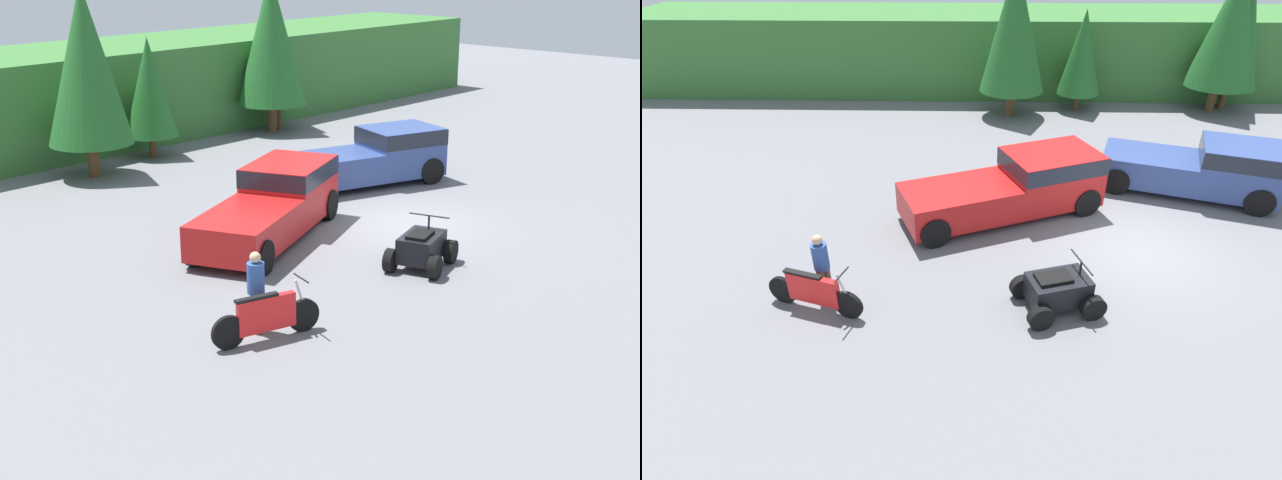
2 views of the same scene
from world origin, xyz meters
TOP-DOWN VIEW (x-y plane):
  - ground_plane at (0.00, 0.00)m, footprint 80.00×80.00m
  - hillside_backdrop at (0.00, 16.00)m, footprint 44.00×6.00m
  - tree_left at (-2.85, 11.02)m, footprint 2.84×2.84m
  - tree_mid_left at (0.31, 11.88)m, footprint 1.94×1.94m
  - tree_mid_right at (6.56, 11.89)m, footprint 2.87×2.87m
  - tree_right at (7.24, 12.25)m, footprint 2.49×2.49m
  - pickup_truck_red at (-3.12, 2.01)m, footprint 6.27×4.13m
  - pickup_truck_second at (2.93, 3.37)m, footprint 5.70×3.63m
  - dirt_bike at (-8.05, -2.70)m, footprint 2.34×0.93m
  - quad_atv at (-2.52, -2.49)m, footprint 2.16×1.82m
  - rider_person at (-7.92, -2.27)m, footprint 0.47×0.47m

SIDE VIEW (x-z plane):
  - ground_plane at x=0.00m, z-range 0.00..0.00m
  - quad_atv at x=-2.52m, z-range -0.13..1.08m
  - dirt_bike at x=-8.05m, z-range -0.10..1.11m
  - rider_person at x=-7.92m, z-range 0.08..1.83m
  - pickup_truck_second at x=2.93m, z-range 0.06..1.86m
  - pickup_truck_red at x=-3.12m, z-range 0.06..1.86m
  - hillside_backdrop at x=0.00m, z-range 0.00..3.69m
  - tree_mid_left at x=0.31m, z-range 0.39..4.80m
  - tree_right at x=7.24m, z-range 0.50..6.15m
  - tree_left at x=-2.85m, z-range 0.57..7.02m
  - tree_mid_right at x=6.56m, z-range 0.57..7.10m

